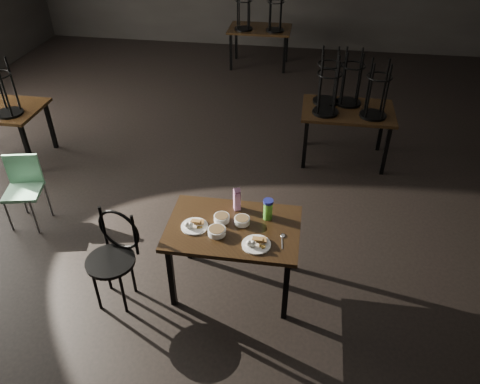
% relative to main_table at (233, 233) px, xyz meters
% --- Properties ---
extents(room, '(12.00, 12.04, 3.22)m').
position_rel_main_table_xyz_m(room, '(-0.56, 1.16, 1.66)').
color(room, black).
rests_on(room, ground).
extents(main_table, '(1.20, 0.80, 0.75)m').
position_rel_main_table_xyz_m(main_table, '(0.00, 0.00, 0.00)').
color(main_table, black).
rests_on(main_table, ground).
extents(plate_left, '(0.24, 0.24, 0.08)m').
position_rel_main_table_xyz_m(plate_left, '(-0.35, -0.06, 0.10)').
color(plate_left, white).
rests_on(plate_left, main_table).
extents(plate_right, '(0.25, 0.25, 0.08)m').
position_rel_main_table_xyz_m(plate_right, '(0.23, -0.21, 0.10)').
color(plate_right, white).
rests_on(plate_right, main_table).
extents(bowl_near, '(0.14, 0.14, 0.06)m').
position_rel_main_table_xyz_m(bowl_near, '(-0.12, 0.07, 0.11)').
color(bowl_near, white).
rests_on(bowl_near, main_table).
extents(bowl_far, '(0.14, 0.14, 0.06)m').
position_rel_main_table_xyz_m(bowl_far, '(0.07, 0.06, 0.11)').
color(bowl_far, white).
rests_on(bowl_far, main_table).
extents(bowl_big, '(0.16, 0.16, 0.06)m').
position_rel_main_table_xyz_m(bowl_big, '(-0.13, -0.12, 0.11)').
color(bowl_big, white).
rests_on(bowl_big, main_table).
extents(juice_carton, '(0.08, 0.08, 0.24)m').
position_rel_main_table_xyz_m(juice_carton, '(-0.01, 0.26, 0.19)').
color(juice_carton, '#941A6F').
rests_on(juice_carton, main_table).
extents(water_bottle, '(0.11, 0.11, 0.20)m').
position_rel_main_table_xyz_m(water_bottle, '(0.29, 0.17, 0.18)').
color(water_bottle, '#76EF46').
rests_on(water_bottle, main_table).
extents(spoon, '(0.05, 0.20, 0.01)m').
position_rel_main_table_xyz_m(spoon, '(0.45, -0.07, 0.08)').
color(spoon, silver).
rests_on(spoon, main_table).
extents(bentwood_chair, '(0.48, 0.47, 0.94)m').
position_rel_main_table_xyz_m(bentwood_chair, '(-1.04, -0.28, -0.11)').
color(bentwood_chair, black).
rests_on(bentwood_chair, ground).
extents(school_chair, '(0.45, 0.45, 0.81)m').
position_rel_main_table_xyz_m(school_chair, '(-2.47, 0.66, -0.18)').
color(school_chair, '#7BC095').
rests_on(school_chair, ground).
extents(bg_table_right, '(1.20, 0.80, 1.48)m').
position_rel_main_table_xyz_m(bg_table_right, '(1.07, 2.60, 0.13)').
color(bg_table_right, black).
rests_on(bg_table_right, ground).
extents(bg_table_far, '(1.20, 0.80, 1.48)m').
position_rel_main_table_xyz_m(bg_table_far, '(-0.47, 5.92, 0.08)').
color(bg_table_far, black).
rests_on(bg_table_far, ground).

